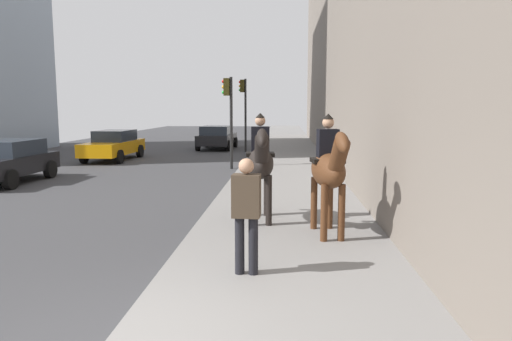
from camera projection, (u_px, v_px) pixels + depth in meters
name	position (u px, v px, depth m)	size (l,w,h in m)	color
mounted_horse_near	(260.00, 162.00, 9.92)	(2.15, 0.69, 2.30)	black
mounted_horse_far	(329.00, 169.00, 8.78)	(2.15, 0.77, 2.30)	#4C2B16
pedestrian_greeting	(246.00, 208.00, 6.76)	(0.28, 0.42, 1.70)	black
car_near_lane	(217.00, 137.00, 28.88)	(4.36, 2.19, 1.44)	black
car_mid_lane	(114.00, 145.00, 22.84)	(4.62, 1.97, 1.44)	orange
car_far_lane	(7.00, 161.00, 15.87)	(3.97, 2.02, 1.44)	black
traffic_light_near_curb	(229.00, 108.00, 19.26)	(0.20, 0.44, 3.77)	black
traffic_light_far_curb	(244.00, 104.00, 26.63)	(0.20, 0.44, 4.15)	black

